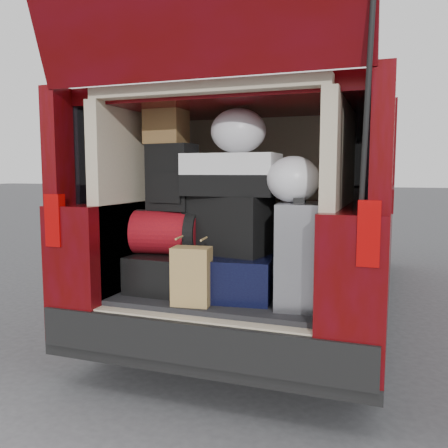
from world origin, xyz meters
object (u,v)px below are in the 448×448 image
Objects in this scene: navy_hardshell at (236,274)px; black_soft_case at (228,224)px; silver_roller at (299,254)px; kraft_bag at (192,276)px; backpack at (172,177)px; red_duffel at (167,232)px; twotone_duffel at (231,175)px; black_hardshell at (174,270)px.

black_soft_case is at bearing 154.23° from navy_hardshell.
kraft_bag is (-0.56, -0.21, -0.12)m from silver_roller.
black_soft_case is at bearing 9.30° from backpack.
backpack reaches higher than navy_hardshell.
navy_hardshell is 0.31m from black_soft_case.
red_duffel is at bearing -160.13° from black_soft_case.
twotone_duffel reaches higher than navy_hardshell.
kraft_bag reaches higher than navy_hardshell.
black_hardshell is 1.01× the size of navy_hardshell.
navy_hardshell is at bearing 55.80° from kraft_bag.
backpack is (-0.00, -0.01, 0.60)m from black_hardshell.
backpack reaches higher than kraft_bag.
black_hardshell is 1.02× the size of twotone_duffel.
black_hardshell is at bearing 164.43° from silver_roller.
silver_roller is 0.63m from twotone_duffel.
navy_hardshell is 0.99× the size of silver_roller.
twotone_duffel is at bearing 61.24° from kraft_bag.
red_duffel is 0.55m from twotone_duffel.
backpack is at bearing -101.81° from black_hardshell.
silver_roller is at bearing -5.76° from black_hardshell.
backpack reaches higher than black_hardshell.
red_duffel is at bearing -103.18° from backpack.
kraft_bag is at bearing -51.46° from red_duffel.
red_duffel is (-0.45, -0.04, 0.24)m from navy_hardshell.
silver_roller reaches higher than black_hardshell.
kraft_bag is at bearing -124.21° from navy_hardshell.
kraft_bag reaches higher than black_hardshell.
kraft_bag is 0.59× the size of twotone_duffel.
kraft_bag is (0.27, -0.32, 0.05)m from black_hardshell.
black_hardshell is 0.26m from red_duffel.
twotone_duffel reaches higher than red_duffel.
backpack is at bearing 172.59° from navy_hardshell.
black_hardshell is 1.37× the size of red_duffel.
backpack reaches higher than silver_roller.
black_soft_case reaches higher than silver_roller.
backpack is at bearing -166.38° from black_soft_case.
red_duffel is at bearing 129.48° from kraft_bag.
backpack is at bearing 123.64° from kraft_bag.
navy_hardshell is 0.61m from twotone_duffel.
backpack is (-0.27, 0.32, 0.55)m from kraft_bag.
kraft_bag is at bearing -167.54° from silver_roller.
black_hardshell is 0.42m from kraft_bag.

